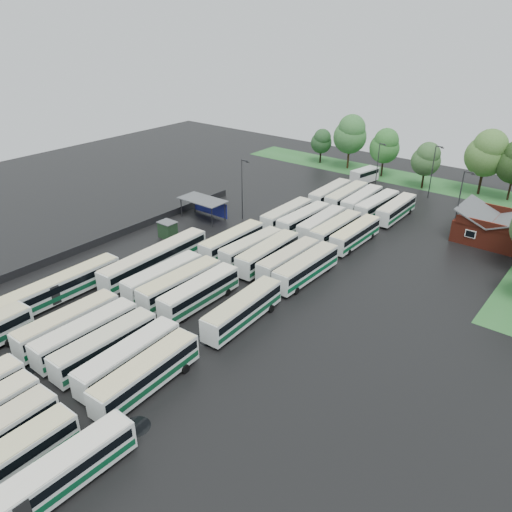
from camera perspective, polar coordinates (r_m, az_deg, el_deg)
The scene contains 49 objects.
ground at distance 61.91m, azimuth -8.42°, elevation -5.43°, with size 160.00×160.00×0.00m, color black.
brick_building at distance 85.05m, azimuth 25.34°, elevation 2.73°, with size 10.07×8.60×5.39m.
wash_shed at distance 85.64m, azimuth -5.93°, elevation 6.18°, with size 8.20×4.20×3.58m.
utility_hut at distance 79.59m, azimuth -10.06°, elevation 3.01°, with size 2.70×2.20×2.62m.
grass_strip_north at distance 111.50m, azimuth 17.32°, elevation 8.30°, with size 80.00×10.00×0.01m, color #286329.
west_fence at distance 81.64m, azimuth -15.24°, elevation 2.52°, with size 0.10×50.00×1.20m, color #2D2D30.
bus_r0c4 at distance 44.60m, azimuth -26.87°, elevation -20.52°, with size 2.48×11.48×3.19m.
bus_r1c0 at distance 58.05m, azimuth -20.69°, elevation -7.28°, with size 2.52×11.77×3.28m.
bus_r1c1 at distance 55.81m, azimuth -18.84°, elevation -8.42°, with size 2.55×11.70×3.25m.
bus_r1c2 at distance 53.52m, azimuth -16.86°, elevation -9.76°, with size 2.50×11.58×3.22m.
bus_r1c3 at distance 51.16m, azimuth -14.31°, elevation -11.23°, with size 3.02×11.80×3.26m.
bus_r1c4 at distance 48.89m, azimuth -12.41°, elevation -12.97°, with size 3.13×11.98×3.30m.
bus_r2c0 at distance 64.54m, azimuth -10.55°, elevation -2.38°, with size 2.69×11.64×3.23m.
bus_r2c1 at distance 62.46m, azimuth -8.66°, elevation -3.19°, with size 2.87×12.00×3.32m.
bus_r2c2 at distance 60.52m, azimuth -6.45°, elevation -4.12°, with size 2.60×11.72×3.26m.
bus_r2c4 at distance 56.76m, azimuth -1.51°, elevation -6.13°, with size 3.11×12.09×3.34m.
bus_r3c0 at distance 73.15m, azimuth -2.74°, elevation 1.67°, with size 2.56×11.83×3.29m.
bus_r3c1 at distance 71.32m, azimuth -0.51°, elevation 0.96°, with size 2.88×11.40×3.15m.
bus_r3c2 at distance 69.40m, azimuth 1.38°, elevation 0.28°, with size 2.90×12.00×3.32m.
bus_r3c3 at distance 67.88m, azimuth 3.74°, elevation -0.47°, with size 2.62×11.47×3.18m.
bus_r3c4 at distance 65.98m, azimuth 5.76°, elevation -1.31°, with size 2.67×11.98×3.33m.
bus_r4c0 at distance 82.93m, azimuth 3.55°, elevation 4.70°, with size 2.64×11.69×3.24m.
bus_r4c1 at distance 81.37m, azimuth 5.46°, elevation 4.18°, with size 2.76×11.68×3.24m.
bus_r4c2 at distance 80.01m, azimuth 7.49°, elevation 3.65°, with size 2.76×11.48×3.18m.
bus_r4c3 at distance 78.20m, azimuth 9.13°, elevation 3.02°, with size 2.52×11.61×3.23m.
bus_r4c4 at distance 77.06m, azimuth 11.27°, elevation 2.45°, with size 2.50×11.44×3.18m.
bus_r5c0 at distance 93.68m, azimuth 8.47°, elevation 7.04°, with size 2.87×11.76×3.25m.
bus_r5c1 at distance 92.54m, azimuth 10.31°, elevation 6.68°, with size 2.77×11.98×3.32m.
bus_r5c2 at distance 91.02m, azimuth 11.98°, elevation 6.18°, with size 2.93×11.92×3.29m.
bus_r5c3 at distance 89.55m, azimuth 13.66°, elevation 5.65°, with size 2.83×11.70×3.24m.
bus_r5c4 at distance 88.65m, azimuth 15.72°, elevation 5.16°, with size 2.57×11.39×3.16m.
artic_bus_west_b at distance 69.29m, azimuth -11.45°, elevation -0.32°, with size 3.08×17.79×3.29m.
artic_bus_west_c at distance 65.48m, azimuth -21.86°, elevation -3.53°, with size 2.59×17.24×3.20m.
artic_bus_east at distance 41.84m, azimuth -24.74°, elevation -23.77°, with size 2.87×17.07×3.16m.
minibus at distance 106.86m, azimuth 12.29°, elevation 9.04°, with size 3.59×6.94×2.89m.
tree_north_0 at distance 118.80m, azimuth 7.51°, elevation 12.90°, with size 4.83×4.83×8.00m.
tree_north_1 at distance 114.66m, azimuth 10.76°, elevation 13.55°, with size 7.31×7.31×12.11m.
tree_north_2 at distance 110.50m, azimuth 14.54°, elevation 12.12°, with size 6.28×6.28×10.41m.
tree_north_3 at distance 104.96m, azimuth 18.92°, elevation 10.47°, with size 5.70×5.70×9.44m.
tree_north_4 at distance 104.94m, azimuth 24.93°, elevation 10.65°, with size 7.69×7.69×12.73m.
lamp_post_ne at distance 82.09m, azimuth 22.29°, elevation 5.91°, with size 1.68×0.33×10.94m.
lamp_post_nw at distance 83.88m, azimuth -1.53°, elevation 8.10°, with size 1.61×0.31×10.44m.
lamp_post_back_w at distance 102.85m, azimuth 13.81°, elevation 10.35°, with size 1.40×0.27×9.07m.
lamp_post_back_e at distance 99.78m, azimuth 19.60°, elevation 9.44°, with size 1.55×0.30×10.04m.
puddle_0 at distance 56.57m, azimuth -24.98°, elevation -11.36°, with size 3.53×3.53×0.01m, color black.
puddle_1 at distance 47.73m, azimuth -23.98°, elevation -19.12°, with size 3.09×3.09×0.01m, color black.
puddle_2 at distance 68.56m, azimuth -13.26°, elevation -2.53°, with size 8.14×8.14×0.01m, color black.
puddle_3 at distance 55.72m, azimuth -4.68°, elevation -9.18°, with size 3.98×3.98×0.01m, color black.
puddle_4 at distance 46.62m, azimuth -13.52°, elevation -18.43°, with size 2.51×2.51×0.01m, color black.
Camera 1 is at (39.44, -35.13, 32.29)m, focal length 35.00 mm.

